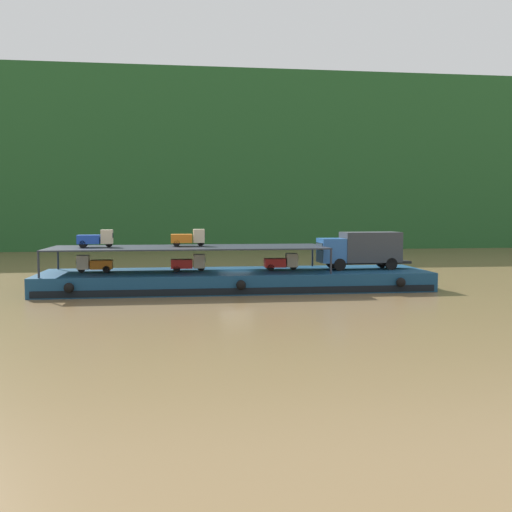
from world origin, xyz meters
The scene contains 10 objects.
ground_plane centered at (0.00, 0.00, 0.00)m, with size 400.00×400.00×0.00m, color brown.
hillside_far_bank centered at (0.00, 61.87, 16.96)m, with size 137.50×31.99×30.11m.
cargo_barge centered at (0.00, -0.02, 0.75)m, with size 31.05×7.92×1.50m.
covered_lorry centered at (10.54, 0.20, 3.19)m, with size 7.92×2.55×3.10m.
cargo_rack centered at (-3.80, 0.00, 3.44)m, with size 21.85×6.54×2.00m.
mini_truck_lower_stern centered at (-11.25, 0.25, 2.19)m, with size 2.78×1.28×1.38m.
mini_truck_lower_aft centered at (-3.83, 0.06, 2.19)m, with size 2.75×1.22×1.38m.
mini_truck_lower_mid centered at (3.74, 0.05, 2.19)m, with size 2.76×1.23×1.38m.
mini_truck_upper_stern centered at (-11.06, 0.14, 4.19)m, with size 2.78×1.28×1.38m.
mini_truck_upper_mid centered at (-3.82, 0.74, 4.19)m, with size 2.75×1.22×1.38m.
Camera 1 is at (-4.15, -45.55, 6.31)m, focal length 39.74 mm.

